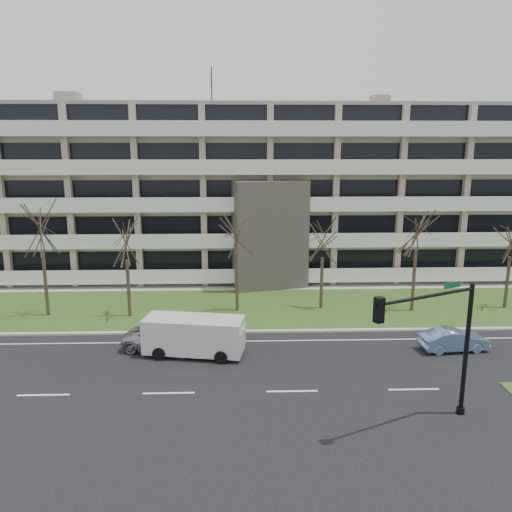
{
  "coord_description": "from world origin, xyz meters",
  "views": [
    {
      "loc": [
        -2.48,
        -22.28,
        11.65
      ],
      "look_at": [
        -1.44,
        10.0,
        4.59
      ],
      "focal_mm": 35.0,
      "sensor_mm": 36.0,
      "label": 1
    }
  ],
  "objects_px": {
    "white_van": "(195,333)",
    "blue_sedan": "(454,340)",
    "traffic_signal": "(438,335)",
    "silver_pickup": "(166,339)"
  },
  "relations": [
    {
      "from": "silver_pickup",
      "to": "white_van",
      "type": "xyz_separation_m",
      "value": [
        1.78,
        -0.65,
        0.62
      ]
    },
    {
      "from": "silver_pickup",
      "to": "traffic_signal",
      "type": "distance_m",
      "value": 15.45
    },
    {
      "from": "blue_sedan",
      "to": "white_van",
      "type": "height_order",
      "value": "white_van"
    },
    {
      "from": "silver_pickup",
      "to": "white_van",
      "type": "distance_m",
      "value": 1.99
    },
    {
      "from": "white_van",
      "to": "traffic_signal",
      "type": "bearing_deg",
      "value": -25.79
    },
    {
      "from": "white_van",
      "to": "traffic_signal",
      "type": "height_order",
      "value": "traffic_signal"
    },
    {
      "from": "blue_sedan",
      "to": "white_van",
      "type": "bearing_deg",
      "value": 84.71
    },
    {
      "from": "silver_pickup",
      "to": "blue_sedan",
      "type": "distance_m",
      "value": 16.83
    },
    {
      "from": "white_van",
      "to": "blue_sedan",
      "type": "bearing_deg",
      "value": 9.93
    },
    {
      "from": "silver_pickup",
      "to": "white_van",
      "type": "height_order",
      "value": "white_van"
    }
  ]
}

